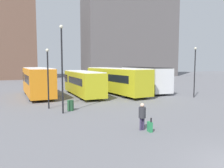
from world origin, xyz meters
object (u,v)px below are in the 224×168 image
trash_bin (71,105)px  bus_3 (143,78)px  bus_0 (38,81)px  bus_2 (115,79)px  lamp_post_2 (62,63)px  lamp_post_0 (195,68)px  bus_1 (83,82)px  lamp_post_1 (48,73)px  traveler (142,114)px  suitcase (150,127)px

trash_bin → bus_3: bearing=39.6°
bus_0 → bus_3: bearing=-93.5°
bus_2 → lamp_post_2: lamp_post_2 is taller
lamp_post_0 → lamp_post_2: 15.27m
bus_1 → trash_bin: bus_1 is taller
bus_2 → lamp_post_1: (-8.67, -7.16, 1.24)m
bus_1 → lamp_post_2: (-3.44, -8.84, 2.28)m
bus_3 → traveler: (-8.61, -16.29, -0.87)m
bus_1 → lamp_post_1: bearing=142.6°
bus_2 → suitcase: bearing=157.4°
bus_3 → traveler: size_ratio=6.99×
traveler → trash_bin: 7.32m
bus_3 → traveler: bus_3 is taller
bus_0 → lamp_post_1: lamp_post_1 is taller
suitcase → bus_0: bearing=18.2°
suitcase → trash_bin: size_ratio=0.98×
bus_3 → suitcase: size_ratio=13.28×
lamp_post_2 → lamp_post_0: bearing=11.8°
bus_1 → traveler: (0.34, -14.66, -0.65)m
lamp_post_0 → lamp_post_1: (-15.86, -0.86, -0.30)m
suitcase → traveler: bearing=28.9°
bus_3 → trash_bin: size_ratio=12.95×
traveler → lamp_post_0: bearing=-52.8°
traveler → trash_bin: size_ratio=1.85×
bus_2 → suitcase: 16.19m
traveler → lamp_post_0: size_ratio=0.28×
traveler → lamp_post_0: lamp_post_0 is taller
bus_3 → trash_bin: bearing=131.0°
lamp_post_2 → lamp_post_1: bearing=112.1°
traveler → lamp_post_1: 9.58m
trash_bin → bus_1: bearing=71.2°
bus_1 → bus_0: bearing=76.0°
bus_1 → lamp_post_0: (11.50, -5.72, 1.73)m
bus_0 → suitcase: 17.08m
bus_2 → bus_3: bus_3 is taller
bus_2 → traveler: 15.77m
traveler → lamp_post_1: (-4.69, 8.08, 2.08)m
bus_0 → trash_bin: size_ratio=11.04×
bus_1 → bus_2: bearing=-86.1°
bus_1 → suitcase: size_ratio=11.96×
bus_2 → trash_bin: size_ratio=14.84×
suitcase → trash_bin: trash_bin is taller
bus_3 → bus_2: bearing=104.1°
bus_1 → bus_2: 4.35m
bus_2 → suitcase: (-3.71, -15.69, -1.48)m
lamp_post_1 → trash_bin: size_ratio=5.96×
bus_0 → bus_2: size_ratio=0.74×
lamp_post_1 → trash_bin: lamp_post_1 is taller
bus_3 → lamp_post_2: (-12.39, -10.47, 2.06)m
bus_1 → suitcase: (0.60, -15.10, -1.29)m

